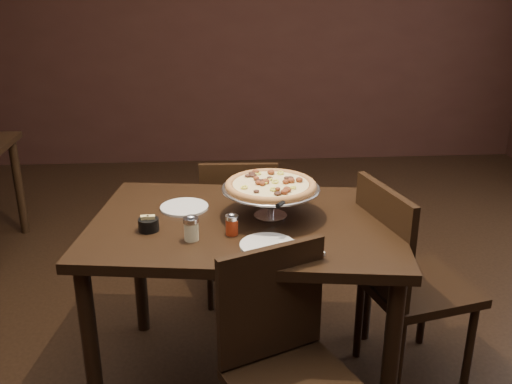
{
  "coord_description": "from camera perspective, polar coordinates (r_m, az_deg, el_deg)",
  "views": [
    {
      "loc": [
        -0.17,
        -2.27,
        1.84
      ],
      "look_at": [
        0.0,
        0.05,
        0.95
      ],
      "focal_mm": 40.0,
      "sensor_mm": 36.0,
      "label": 1
    }
  ],
  "objects": [
    {
      "name": "chair_side",
      "position": [
        2.73,
        14.56,
        -8.2
      ],
      "size": [
        0.56,
        0.56,
        0.99
      ],
      "rotation": [
        0.0,
        0.0,
        1.81
      ],
      "color": "black",
      "rests_on": "ground"
    },
    {
      "name": "plate_near",
      "position": [
        2.26,
        1.17,
        -5.34
      ],
      "size": [
        0.22,
        0.22,
        0.01
      ],
      "primitive_type": "cylinder",
      "color": "silver",
      "rests_on": "dining_table"
    },
    {
      "name": "dining_table",
      "position": [
        2.54,
        -1.05,
        -5.16
      ],
      "size": [
        1.45,
        1.07,
        0.84
      ],
      "rotation": [
        0.0,
        0.0,
        -0.14
      ],
      "color": "black",
      "rests_on": "ground"
    },
    {
      "name": "plate_left",
      "position": [
        2.64,
        -7.19,
        -1.52
      ],
      "size": [
        0.22,
        0.22,
        0.01
      ],
      "primitive_type": "cylinder",
      "color": "silver",
      "rests_on": "dining_table"
    },
    {
      "name": "chair_far",
      "position": [
        3.28,
        -1.71,
        -3.33
      ],
      "size": [
        0.44,
        0.44,
        0.9
      ],
      "rotation": [
        0.0,
        0.0,
        3.1
      ],
      "color": "black",
      "rests_on": "ground"
    },
    {
      "name": "pepper_flake_shaker",
      "position": [
        2.34,
        -2.43,
        -3.25
      ],
      "size": [
        0.05,
        0.05,
        0.1
      ],
      "color": "maroon",
      "rests_on": "dining_table"
    },
    {
      "name": "chair_near",
      "position": [
        2.18,
        3.12,
        -16.79
      ],
      "size": [
        0.57,
        0.57,
        0.93
      ],
      "rotation": [
        0.0,
        0.0,
        0.41
      ],
      "color": "black",
      "rests_on": "ground"
    },
    {
      "name": "room",
      "position": [
        2.35,
        1.57,
        10.13
      ],
      "size": [
        6.04,
        7.04,
        2.84
      ],
      "color": "black",
      "rests_on": "ground"
    },
    {
      "name": "serving_spatula",
      "position": [
        2.32,
        2.87,
        -0.99
      ],
      "size": [
        0.17,
        0.17,
        0.02
      ],
      "rotation": [
        0.0,
        0.0,
        -0.57
      ],
      "color": "silver",
      "rests_on": "pizza_stand"
    },
    {
      "name": "pizza_stand",
      "position": [
        2.48,
        1.48,
        0.62
      ],
      "size": [
        0.43,
        0.43,
        0.18
      ],
      "color": "silver",
      "rests_on": "dining_table"
    },
    {
      "name": "parmesan_shaker",
      "position": [
        2.31,
        -6.5,
        -3.61
      ],
      "size": [
        0.06,
        0.06,
        0.11
      ],
      "color": "beige",
      "rests_on": "dining_table"
    },
    {
      "name": "packet_caddy",
      "position": [
        2.43,
        -10.7,
        -3.18
      ],
      "size": [
        0.09,
        0.09,
        0.07
      ],
      "rotation": [
        0.0,
        0.0,
        0.15
      ],
      "color": "black",
      "rests_on": "dining_table"
    },
    {
      "name": "napkin_stack",
      "position": [
        2.23,
        4.55,
        -5.67
      ],
      "size": [
        0.17,
        0.17,
        0.02
      ],
      "primitive_type": "cube",
      "rotation": [
        0.0,
        0.0,
        0.22
      ],
      "color": "white",
      "rests_on": "dining_table"
    }
  ]
}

